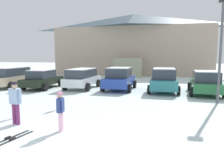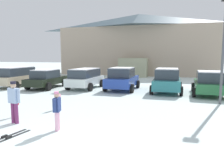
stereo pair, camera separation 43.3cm
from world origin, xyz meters
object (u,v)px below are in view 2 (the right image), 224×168
parked_green_coupe (209,83)px  skier_child_in_pink_snowsuit (59,99)px  parked_blue_hatchback (122,79)px  pair_of_skis (8,137)px  skier_child_in_red_jacket (15,104)px  lamp_post (224,46)px  ski_lodge (138,44)px  skier_teen_in_navy_coat (57,109)px  parked_teal_hatchback (167,80)px  skier_adult_in_blue_parka (14,100)px  parked_beige_suv (16,76)px  parked_black_sedan (46,79)px  parked_white_suv (85,78)px

parked_green_coupe → skier_child_in_pink_snowsuit: bearing=-141.4°
parked_blue_hatchback → pair_of_skis: 11.08m
skier_child_in_red_jacket → skier_child_in_pink_snowsuit: size_ratio=1.17×
skier_child_in_pink_snowsuit → lamp_post: lamp_post is taller
ski_lodge → skier_teen_in_navy_coat: 25.72m
parked_teal_hatchback → skier_adult_in_blue_parka: bearing=-121.2°
skier_adult_in_blue_parka → parked_beige_suv: bearing=127.9°
parked_black_sedan → skier_adult_in_blue_parka: 9.85m
skier_child_in_red_jacket → lamp_post: size_ratio=0.18×
parked_white_suv → skier_adult_in_blue_parka: skier_adult_in_blue_parka is taller
parked_teal_hatchback → skier_adult_in_blue_parka: size_ratio=2.67×
skier_child_in_red_jacket → pair_of_skis: size_ratio=0.62×
skier_adult_in_blue_parka → parked_black_sedan: bearing=114.4°
parked_green_coupe → skier_child_in_red_jacket: parked_green_coupe is taller
skier_teen_in_navy_coat → skier_child_in_pink_snowsuit: skier_teen_in_navy_coat is taller
parked_white_suv → pair_of_skis: size_ratio=2.50×
parked_beige_suv → skier_child_in_red_jacket: 10.52m
parked_white_suv → parked_blue_hatchback: 3.09m
skier_teen_in_navy_coat → skier_adult_in_blue_parka: bearing=170.8°
parked_green_coupe → pair_of_skis: bearing=-126.7°
parked_white_suv → skier_adult_in_blue_parka: size_ratio=2.52×
skier_adult_in_blue_parka → skier_teen_in_navy_coat: size_ratio=1.19×
parked_teal_hatchback → skier_child_in_red_jacket: 10.62m
parked_black_sedan → skier_child_in_pink_snowsuit: bearing=-54.3°
skier_adult_in_blue_parka → lamp_post: (8.59, 5.88, 2.25)m
parked_black_sedan → skier_adult_in_blue_parka: bearing=-65.6°
parked_teal_hatchback → skier_teen_in_navy_coat: size_ratio=3.17×
parked_beige_suv → parked_black_sedan: parked_beige_suv is taller
parked_beige_suv → pair_of_skis: bearing=-53.0°
ski_lodge → pair_of_skis: bearing=-91.0°
lamp_post → skier_child_in_red_jacket: bearing=-151.0°
skier_teen_in_navy_coat → lamp_post: lamp_post is taller
parked_blue_hatchback → skier_child_in_pink_snowsuit: 7.23m
lamp_post → parked_beige_suv: bearing=168.4°
skier_teen_in_navy_coat → lamp_post: (6.55, 6.21, 2.40)m
parked_teal_hatchback → lamp_post: lamp_post is taller
ski_lodge → skier_adult_in_blue_parka: bearing=-93.0°
parked_teal_hatchback → lamp_post: size_ratio=0.78×
parked_green_coupe → skier_child_in_pink_snowsuit: 10.16m
parked_green_coupe → parked_white_suv: bearing=176.0°
skier_adult_in_blue_parka → pair_of_skis: (0.82, -1.40, -0.92)m
skier_child_in_red_jacket → pair_of_skis: skier_child_in_red_jacket is taller
parked_beige_suv → skier_adult_in_blue_parka: size_ratio=2.64×
ski_lodge → pair_of_skis: size_ratio=13.13×
parked_teal_hatchback → parked_white_suv: bearing=178.4°
ski_lodge → parked_beige_suv: size_ratio=5.01×
skier_child_in_pink_snowsuit → lamp_post: size_ratio=0.16×
lamp_post → pair_of_skis: bearing=-136.9°
skier_adult_in_blue_parka → lamp_post: 10.65m
ski_lodge → parked_green_coupe: (7.18, -16.24, -3.56)m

